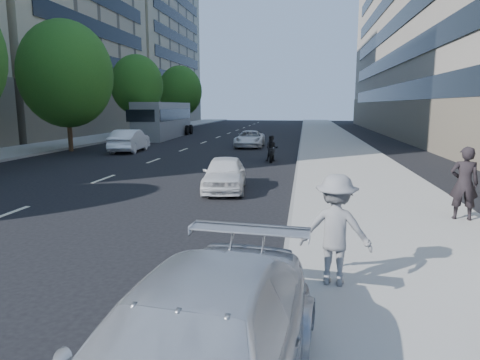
% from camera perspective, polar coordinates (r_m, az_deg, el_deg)
% --- Properties ---
extents(ground, '(160.00, 160.00, 0.00)m').
position_cam_1_polar(ground, '(9.24, -2.96, -9.26)').
color(ground, black).
rests_on(ground, ground).
extents(near_sidewalk, '(5.00, 120.00, 0.15)m').
position_cam_1_polar(near_sidewalk, '(28.79, 13.01, 3.77)').
color(near_sidewalk, '#9F9D95').
rests_on(near_sidewalk, ground).
extents(far_sidewalk, '(4.50, 120.00, 0.15)m').
position_cam_1_polar(far_sidewalk, '(34.16, -24.35, 4.08)').
color(far_sidewalk, '#9F9D95').
rests_on(far_sidewalk, ground).
extents(far_bldg_north, '(22.00, 28.00, 28.00)m').
position_cam_1_polar(far_bldg_north, '(78.15, -16.29, 17.61)').
color(far_bldg_north, tan).
rests_on(far_bldg_north, ground).
extents(tree_far_c, '(6.00, 6.00, 8.47)m').
position_cam_1_polar(tree_far_c, '(30.79, -22.18, 12.91)').
color(tree_far_c, '#382616').
rests_on(tree_far_c, ground).
extents(tree_far_d, '(4.80, 4.80, 7.65)m').
position_cam_1_polar(tree_far_d, '(41.58, -13.58, 12.21)').
color(tree_far_d, '#382616').
rests_on(tree_far_d, ground).
extents(tree_far_e, '(5.40, 5.40, 7.89)m').
position_cam_1_polar(tree_far_e, '(54.81, -7.98, 11.66)').
color(tree_far_e, '#382616').
rests_on(tree_far_e, ground).
extents(jogger, '(1.26, 0.84, 1.81)m').
position_cam_1_polar(jogger, '(7.11, 12.62, -6.48)').
color(jogger, slate).
rests_on(jogger, near_sidewalk).
extents(pedestrian_woman, '(0.75, 0.56, 1.88)m').
position_cam_1_polar(pedestrian_woman, '(12.23, 27.71, -0.39)').
color(pedestrian_woman, black).
rests_on(pedestrian_woman, near_sidewalk).
extents(white_sedan_near, '(1.84, 3.76, 1.23)m').
position_cam_1_polar(white_sedan_near, '(15.38, -2.07, 0.88)').
color(white_sedan_near, white).
rests_on(white_sedan_near, ground).
extents(white_sedan_mid, '(1.98, 4.59, 1.47)m').
position_cam_1_polar(white_sedan_mid, '(29.32, -14.51, 5.11)').
color(white_sedan_mid, white).
rests_on(white_sedan_mid, ground).
extents(white_sedan_far, '(2.10, 4.37, 1.20)m').
position_cam_1_polar(white_sedan_far, '(31.55, 1.31, 5.50)').
color(white_sedan_far, white).
rests_on(white_sedan_far, ground).
extents(motorcycle, '(0.71, 2.04, 1.42)m').
position_cam_1_polar(motorcycle, '(23.55, 4.27, 4.05)').
color(motorcycle, black).
rests_on(motorcycle, ground).
extents(bus, '(3.21, 12.17, 3.30)m').
position_cam_1_polar(bus, '(41.77, -10.06, 7.86)').
color(bus, slate).
rests_on(bus, ground).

